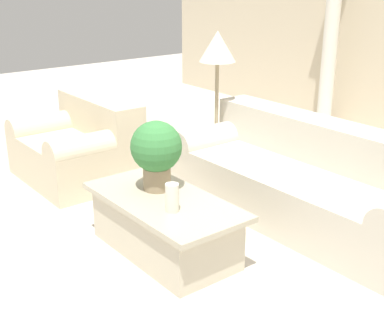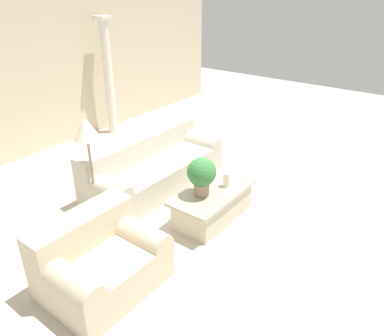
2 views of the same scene
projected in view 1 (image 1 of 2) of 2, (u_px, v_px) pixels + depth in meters
ground_plane at (226, 234)px, 4.22m from camera, size 16.00×16.00×0.00m
sofa_long at (305, 181)px, 4.44m from camera, size 2.38×0.93×0.78m
loveseat at (80, 146)px, 5.28m from camera, size 1.19×0.93×0.78m
coffee_table at (164, 225)px, 3.89m from camera, size 1.27×0.64×0.43m
potted_plant at (156, 150)px, 3.88m from camera, size 0.38×0.38×0.52m
pillar_candle at (172, 198)px, 3.58m from camera, size 0.09×0.09×0.20m
floor_lamp at (217, 57)px, 4.98m from camera, size 0.34×0.34×1.44m
column_left at (331, 35)px, 6.67m from camera, size 0.26×0.26×2.35m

